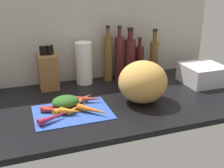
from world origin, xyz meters
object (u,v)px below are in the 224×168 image
at_px(carrot_1, 54,117).
at_px(bottle_2, 130,58).
at_px(carrot_0, 81,98).
at_px(carrot_10, 69,105).
at_px(winter_squash, 143,82).
at_px(paper_towel_roll, 84,63).
at_px(carrot_6, 61,110).
at_px(carrot_11, 93,110).
at_px(cutting_board, 72,112).
at_px(bottle_1, 119,58).
at_px(bottle_4, 154,57).
at_px(bottle_3, 139,61).
at_px(carrot_8, 71,99).
at_px(carrot_7, 57,106).
at_px(dish_rack, 202,74).
at_px(knife_block, 48,71).
at_px(carrot_9, 77,108).
at_px(carrot_3, 82,99).
at_px(carrot_2, 62,109).
at_px(bottle_0, 108,58).
at_px(carrot_5, 71,111).

height_order(carrot_1, bottle_2, bottle_2).
distance_m(carrot_0, carrot_10, 0.11).
bearing_deg(bottle_2, carrot_0, -147.16).
height_order(winter_squash, paper_towel_roll, paper_towel_roll).
relative_size(carrot_6, carrot_11, 1.00).
relative_size(cutting_board, bottle_1, 1.07).
height_order(cutting_board, carrot_6, carrot_6).
height_order(paper_towel_roll, bottle_4, bottle_4).
bearing_deg(paper_towel_roll, bottle_2, -2.67).
height_order(carrot_6, bottle_4, bottle_4).
xyz_separation_m(cutting_board, bottle_3, (0.56, 0.41, 0.10)).
distance_m(carrot_8, bottle_3, 0.62).
distance_m(carrot_7, dish_rack, 0.95).
relative_size(cutting_board, dish_rack, 1.58).
xyz_separation_m(carrot_1, bottle_4, (0.75, 0.44, 0.11)).
bearing_deg(bottle_4, knife_block, 178.23).
xyz_separation_m(carrot_9, bottle_2, (0.44, 0.37, 0.12)).
bearing_deg(carrot_9, carrot_0, 67.39).
xyz_separation_m(carrot_3, dish_rack, (0.81, 0.05, 0.04)).
bearing_deg(carrot_8, carrot_7, -144.84).
relative_size(carrot_2, bottle_4, 0.34).
relative_size(carrot_9, bottle_0, 0.40).
height_order(carrot_2, paper_towel_roll, paper_towel_roll).
distance_m(carrot_1, carrot_9, 0.15).
bearing_deg(bottle_2, paper_towel_roll, 177.33).
xyz_separation_m(carrot_0, carrot_7, (-0.14, -0.07, 0.00)).
height_order(bottle_0, bottle_3, bottle_0).
distance_m(carrot_8, carrot_9, 0.11).
bearing_deg(carrot_8, bottle_2, 30.16).
relative_size(cutting_board, carrot_10, 2.95).
bearing_deg(bottle_0, carrot_11, -117.00).
relative_size(carrot_9, knife_block, 0.54).
bearing_deg(paper_towel_roll, bottle_4, -2.33).
height_order(carrot_2, knife_block, knife_block).
height_order(carrot_1, bottle_1, bottle_1).
relative_size(carrot_0, carrot_10, 1.27).
bearing_deg(carrot_8, bottle_3, 28.84).
bearing_deg(carrot_6, carrot_1, -123.65).
xyz_separation_m(carrot_1, knife_block, (0.04, 0.46, 0.08)).
distance_m(carrot_10, bottle_1, 0.54).
relative_size(carrot_6, bottle_0, 0.49).
distance_m(carrot_1, knife_block, 0.47).
relative_size(knife_block, bottle_1, 0.74).
distance_m(carrot_10, dish_rack, 0.90).
relative_size(carrot_2, carrot_7, 0.63).
distance_m(carrot_3, bottle_2, 0.50).
relative_size(carrot_6, winter_squash, 0.66).
xyz_separation_m(winter_squash, knife_block, (-0.46, 0.39, -0.01)).
bearing_deg(carrot_6, carrot_5, -40.85).
xyz_separation_m(carrot_7, carrot_8, (0.08, 0.06, 0.00)).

